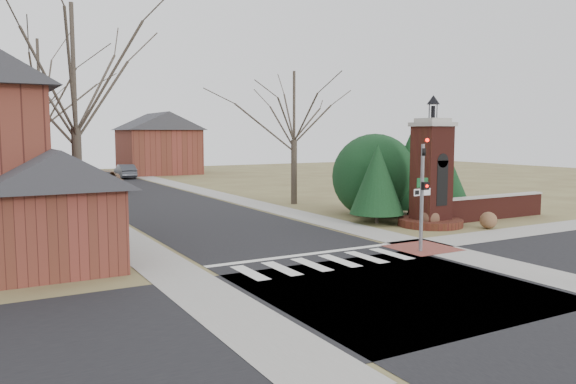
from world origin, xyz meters
TOP-DOWN VIEW (x-y plane):
  - ground at (0.00, 0.00)m, footprint 120.00×120.00m
  - main_street at (0.00, 22.00)m, footprint 8.00×70.00m
  - cross_street at (0.00, -3.00)m, footprint 120.00×8.00m
  - crosswalk_zone at (0.00, 0.80)m, footprint 8.00×2.20m
  - stop_bar at (0.00, 2.30)m, footprint 8.00×0.35m
  - sidewalk_right_main at (5.20, 22.00)m, footprint 2.00×60.00m
  - sidewalk_left at (-5.20, 22.00)m, footprint 2.00×60.00m
  - curb_apron at (4.80, 1.00)m, footprint 2.40×2.40m
  - traffic_signal_pole at (4.30, 0.57)m, footprint 0.28×0.41m
  - sign_post at (5.59, 1.99)m, footprint 0.90×0.07m
  - brick_gate_monument at (9.00, 4.99)m, footprint 3.20×3.20m
  - brick_garden_wall at (13.50, 5.00)m, footprint 7.50×0.50m
  - garage_left at (-8.52, 4.49)m, footprint 4.80×4.80m
  - house_distant_right at (7.99, 47.99)m, footprint 8.80×8.80m
  - evergreen_near at (7.20, 7.00)m, footprint 2.80×2.80m
  - evergreen_mid at (10.50, 8.20)m, footprint 3.40×3.40m
  - evergreen_far at (12.50, 7.20)m, footprint 2.40×2.40m
  - evergreen_mass at (9.00, 9.50)m, footprint 4.80×4.80m
  - bare_tree_0 at (-7.00, 9.00)m, footprint 8.05×8.05m
  - bare_tree_1 at (-7.00, 22.00)m, footprint 8.40×8.40m
  - bare_tree_2 at (-7.50, 35.00)m, footprint 7.35×7.35m
  - bare_tree_3 at (7.50, 16.00)m, footprint 7.00×7.00m
  - pickup_truck at (-1.60, 30.66)m, footprint 3.61×6.24m
  - distant_car at (2.94, 42.90)m, footprint 1.65×4.44m
  - dry_shrub_left at (8.60, 4.60)m, footprint 0.94×0.94m
  - dry_shrub_right at (10.87, 3.00)m, footprint 0.82×0.82m

SIDE VIEW (x-z plane):
  - ground at x=0.00m, z-range 0.00..0.00m
  - main_street at x=0.00m, z-range 0.00..0.01m
  - cross_street at x=0.00m, z-range 0.00..0.01m
  - crosswalk_zone at x=0.00m, z-range 0.00..0.02m
  - stop_bar at x=0.00m, z-range 0.00..0.02m
  - sidewalk_right_main at x=5.20m, z-range 0.00..0.02m
  - sidewalk_left at x=-5.20m, z-range 0.00..0.02m
  - curb_apron at x=4.80m, z-range 0.00..0.02m
  - dry_shrub_right at x=10.87m, z-range 0.00..0.82m
  - dry_shrub_left at x=8.60m, z-range 0.00..0.94m
  - brick_garden_wall at x=13.50m, z-range 0.01..1.31m
  - distant_car at x=2.94m, z-range 0.00..1.45m
  - pickup_truck at x=-1.60m, z-range 0.00..1.63m
  - evergreen_far at x=12.50m, z-range 0.25..3.55m
  - sign_post at x=5.59m, z-range 0.57..3.32m
  - brick_gate_monument at x=9.00m, z-range -1.07..5.40m
  - garage_left at x=-8.52m, z-range 0.09..4.38m
  - evergreen_near at x=7.20m, z-range 0.25..4.35m
  - evergreen_mass at x=9.00m, z-range 0.00..4.80m
  - traffic_signal_pole at x=4.30m, z-range 0.34..4.84m
  - evergreen_mid at x=10.50m, z-range 0.25..4.95m
  - house_distant_right at x=7.99m, z-range 0.00..7.30m
  - bare_tree_3 at x=7.50m, z-range 1.84..11.54m
  - bare_tree_2 at x=-7.50m, z-range 1.93..12.12m
  - bare_tree_0 at x=-7.00m, z-range 2.12..13.27m
  - bare_tree_1 at x=-7.00m, z-range 2.21..13.85m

